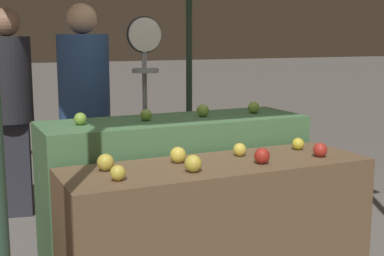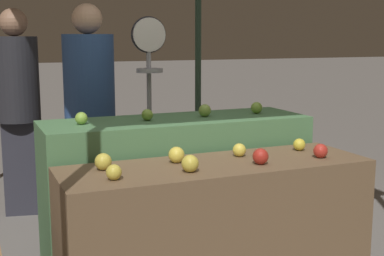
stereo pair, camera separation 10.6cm
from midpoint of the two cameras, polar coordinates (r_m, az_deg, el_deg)
display_counter_front at (r=3.04m, az=1.74°, el=-11.40°), size 1.71×0.55×0.83m
display_counter_back at (r=3.53m, az=-2.64°, el=-6.98°), size 1.71×0.55×0.99m
apple_front_0 at (r=2.59m, az=-9.08°, el=-4.76°), size 0.08×0.08×0.08m
apple_front_1 at (r=2.72m, az=-1.00°, el=-3.81°), size 0.09×0.09×0.09m
apple_front_2 at (r=2.91m, az=6.44°, el=-2.98°), size 0.09×0.09×0.09m
apple_front_3 at (r=3.13m, az=12.58°, el=-2.30°), size 0.08×0.08×0.08m
apple_front_4 at (r=2.79m, az=-10.29°, el=-3.63°), size 0.09×0.09×0.09m
apple_front_5 at (r=2.91m, az=-2.54°, el=-2.89°), size 0.09×0.09×0.09m
apple_front_6 at (r=3.08m, az=4.14°, el=-2.32°), size 0.08×0.08×0.08m
apple_front_7 at (r=3.30m, az=10.36°, el=-1.67°), size 0.07×0.07×0.07m
apple_back_0 at (r=3.24m, az=-12.74°, el=0.96°), size 0.08×0.08×0.08m
apple_back_1 at (r=3.34m, az=-5.83°, el=1.38°), size 0.07×0.07×0.07m
apple_back_2 at (r=3.50m, az=0.30°, el=1.88°), size 0.08×0.08×0.08m
apple_back_3 at (r=3.68m, az=5.78°, el=2.19°), size 0.08×0.08×0.08m
produce_scale at (r=4.06m, az=-5.78°, el=5.34°), size 0.27×0.20×1.66m
person_vendor_at_scale at (r=4.23m, az=-12.10°, el=2.74°), size 0.44×0.44×1.76m
person_customer_left at (r=4.69m, az=-19.45°, el=2.99°), size 0.44×0.44×1.74m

